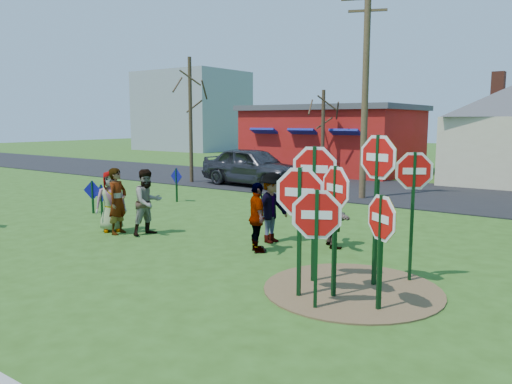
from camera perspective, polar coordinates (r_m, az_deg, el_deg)
ground at (r=12.52m, az=-6.19°, el=-5.88°), size 120.00×120.00×0.00m
road at (r=22.29m, az=13.86°, el=0.17°), size 120.00×7.50×0.04m
dirt_patch at (r=9.32m, az=10.95°, el=-10.85°), size 3.20×3.20×0.03m
red_building at (r=30.29m, az=8.85°, el=6.06°), size 9.40×7.69×3.90m
distant_building at (r=53.19m, az=-7.33°, el=9.15°), size 10.00×8.00×8.00m
stop_sign_a at (r=8.44m, az=5.02°, el=-1.30°), size 1.11×0.33×2.41m
stop_sign_b at (r=9.18m, az=13.72°, el=2.27°), size 1.05×0.35×2.93m
stop_sign_c at (r=8.48m, az=9.07°, el=-1.07°), size 0.90×0.49×2.42m
stop_sign_d at (r=9.65m, az=17.56°, el=0.94°), size 0.82×0.53×2.59m
stop_sign_e at (r=7.96m, az=6.93°, el=-3.61°), size 0.98×0.53×2.10m
stop_sign_f at (r=8.07m, az=14.12°, el=-3.74°), size 0.85×0.59×2.02m
stop_sign_g at (r=9.23m, az=6.68°, el=1.05°), size 1.10×0.34×2.72m
blue_diamond_b at (r=16.35m, az=-17.25°, el=-0.58°), size 0.58×0.06×1.06m
blue_diamond_c at (r=17.19m, az=-18.18°, el=-0.16°), size 0.61×0.24×1.09m
blue_diamond_d at (r=18.89m, az=-9.08°, el=1.27°), size 0.62×0.08×1.28m
person_a at (r=14.22m, az=-16.26°, el=-1.03°), size 0.91×0.97×1.67m
person_b at (r=13.85m, az=-15.54°, el=-1.01°), size 0.57×0.73×1.78m
person_c at (r=13.54m, az=-12.28°, el=-1.15°), size 0.78×0.94×1.76m
person_d at (r=12.39m, az=1.84°, el=-1.81°), size 0.73×1.18×1.76m
person_e at (r=11.49m, az=0.14°, el=-2.95°), size 0.97×0.93×1.63m
person_f at (r=12.12m, az=8.91°, el=-2.73°), size 1.24×1.36×1.51m
suv at (r=23.14m, az=-0.36°, el=2.96°), size 5.36×2.53×1.77m
utility_pole at (r=19.69m, az=12.38°, el=11.49°), size 1.85×0.86×8.05m
bare_tree_west at (r=24.61m, az=-7.53°, el=10.14°), size 1.80×1.80×6.04m
bare_tree_east at (r=25.57m, az=7.68°, el=7.90°), size 1.80×1.80×4.55m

